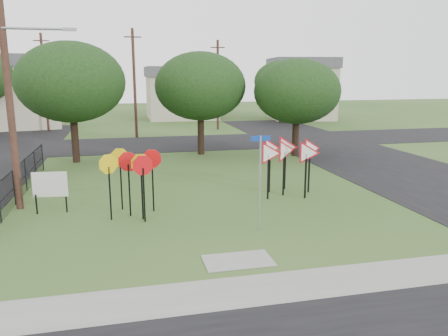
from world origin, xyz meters
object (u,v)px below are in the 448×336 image
Objects in this scene: stop_sign_cluster at (132,169)px; yield_sign_cluster at (287,153)px; info_board at (50,186)px; street_name_sign at (260,178)px.

yield_sign_cluster is at bearing 13.30° from stop_sign_cluster.
yield_sign_cluster is at bearing 2.96° from info_board.
info_board is (-3.13, 1.10, -0.77)m from stop_sign_cluster.
stop_sign_cluster is (-4.20, 2.56, -0.03)m from street_name_sign.
info_board is at bearing 160.73° from stop_sign_cluster.
stop_sign_cluster is 1.52× the size of info_board.
street_name_sign is at bearing -31.34° from stop_sign_cluster.
info_board is at bearing -177.04° from yield_sign_cluster.
stop_sign_cluster is 6.99m from yield_sign_cluster.
yield_sign_cluster is 2.00× the size of info_board.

